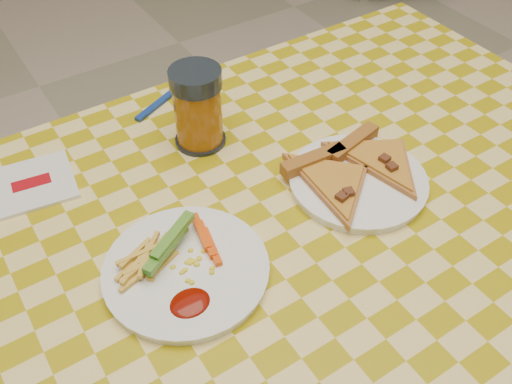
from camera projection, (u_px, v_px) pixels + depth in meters
table at (285, 263)px, 0.88m from camera, size 1.28×0.88×0.76m
plate_left at (186, 271)px, 0.77m from camera, size 0.25×0.25×0.01m
plate_right at (358, 182)px, 0.89m from camera, size 0.28×0.28×0.01m
fries_veggies at (175, 259)px, 0.76m from camera, size 0.16×0.15×0.04m
pizza_slices at (353, 169)px, 0.89m from camera, size 0.26×0.24×0.02m
drink_glass at (198, 108)px, 0.92m from camera, size 0.09×0.09×0.14m
napkin at (32, 184)px, 0.89m from camera, size 0.14×0.13×0.01m
fork at (165, 98)px, 1.05m from camera, size 0.14×0.08×0.01m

